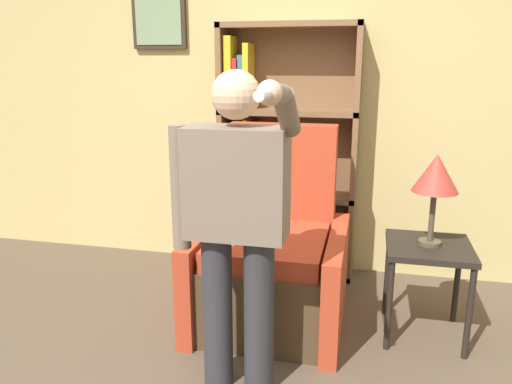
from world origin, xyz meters
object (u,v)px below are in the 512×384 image
(person_standing, at_px, (236,216))
(table_lamp, at_px, (436,176))
(bookcase, at_px, (273,157))
(armchair, at_px, (272,262))
(side_table, at_px, (428,259))

(person_standing, xyz_separation_m, table_lamp, (0.97, 0.74, 0.08))
(bookcase, height_order, table_lamp, bookcase)
(armchair, relative_size, side_table, 2.09)
(table_lamp, bearing_deg, side_table, -135.00)
(armchair, height_order, side_table, armchair)
(bookcase, height_order, armchair, bookcase)
(side_table, height_order, table_lamp, table_lamp)
(armchair, distance_m, table_lamp, 1.13)
(table_lamp, bearing_deg, armchair, 178.54)
(bookcase, height_order, person_standing, bookcase)
(bookcase, xyz_separation_m, person_standing, (0.12, -1.52, 0.01))
(armchair, bearing_deg, bookcase, 101.33)
(armchair, distance_m, person_standing, 0.94)
(table_lamp, bearing_deg, person_standing, -142.69)
(person_standing, bearing_deg, bookcase, 94.59)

